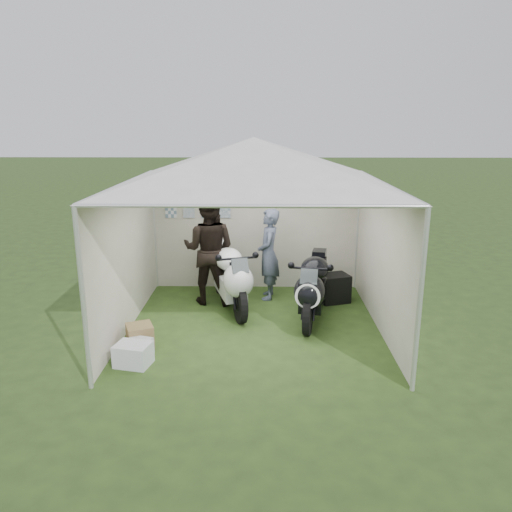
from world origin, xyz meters
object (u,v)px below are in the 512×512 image
object	(u,v)px
paddock_stand	(318,292)
equipment_box	(334,288)
crate_2	(139,348)
person_blue_jacket	(269,254)
crate_0	(133,355)
motorcycle_white	(231,276)
crate_1	(140,336)
canopy_tent	(254,166)
person_dark_jacket	(209,250)
motorcycle_black	(313,286)

from	to	relation	value
paddock_stand	equipment_box	xyz separation A→B (m)	(0.28, -0.10, 0.11)
crate_2	paddock_stand	bearing A→B (deg)	40.33
person_blue_jacket	crate_0	distance (m)	3.38
motorcycle_white	crate_1	bearing A→B (deg)	-145.41
motorcycle_white	person_blue_jacket	bearing A→B (deg)	24.68
paddock_stand	crate_0	world-z (taller)	crate_0
paddock_stand	crate_1	world-z (taller)	crate_1
person_blue_jacket	crate_1	distance (m)	2.95
equipment_box	crate_2	world-z (taller)	equipment_box
canopy_tent	paddock_stand	distance (m)	2.96
canopy_tent	crate_1	distance (m)	3.05
canopy_tent	crate_1	bearing A→B (deg)	-153.92
person_dark_jacket	equipment_box	xyz separation A→B (m)	(2.28, 0.05, -0.74)
motorcycle_black	equipment_box	distance (m)	1.04
motorcycle_white	paddock_stand	bearing A→B (deg)	0.66
person_blue_jacket	crate_0	world-z (taller)	person_blue_jacket
crate_1	person_blue_jacket	bearing A→B (deg)	48.04
motorcycle_black	crate_2	xyz separation A→B (m)	(-2.59, -1.40, -0.47)
person_dark_jacket	crate_0	distance (m)	2.75
canopy_tent	person_blue_jacket	world-z (taller)	canopy_tent
paddock_stand	crate_2	distance (m)	3.65
crate_0	crate_1	world-z (taller)	crate_1
crate_0	crate_1	bearing A→B (deg)	94.91
canopy_tent	motorcycle_white	size ratio (longest dim) A/B	2.60
person_blue_jacket	crate_0	xyz separation A→B (m)	(-1.87, -2.74, -0.69)
canopy_tent	paddock_stand	world-z (taller)	canopy_tent
canopy_tent	paddock_stand	xyz separation A→B (m)	(1.18, 1.23, -2.43)
person_blue_jacket	crate_0	size ratio (longest dim) A/B	3.69
person_dark_jacket	equipment_box	bearing A→B (deg)	-168.18
canopy_tent	crate_0	distance (m)	3.24
motorcycle_black	crate_1	distance (m)	2.89
crate_1	crate_2	size ratio (longest dim) A/B	1.10
paddock_stand	equipment_box	size ratio (longest dim) A/B	0.76
paddock_stand	crate_1	distance (m)	3.51
crate_2	crate_0	bearing A→B (deg)	-92.10
canopy_tent	crate_0	size ratio (longest dim) A/B	12.29
paddock_stand	equipment_box	distance (m)	0.31
canopy_tent	person_blue_jacket	bearing A→B (deg)	79.33
crate_0	crate_2	size ratio (longest dim) A/B	1.38
crate_1	equipment_box	bearing A→B (deg)	31.90
motorcycle_white	equipment_box	bearing A→B (deg)	-4.66
paddock_stand	person_blue_jacket	world-z (taller)	person_blue_jacket
crate_2	canopy_tent	bearing A→B (deg)	35.28
crate_1	crate_2	distance (m)	0.33
paddock_stand	equipment_box	bearing A→B (deg)	-20.05
crate_1	canopy_tent	bearing A→B (deg)	26.08
motorcycle_black	person_blue_jacket	world-z (taller)	person_blue_jacket
crate_1	paddock_stand	bearing A→B (deg)	35.67
motorcycle_black	crate_2	size ratio (longest dim) A/B	6.43
paddock_stand	crate_2	bearing A→B (deg)	-139.67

